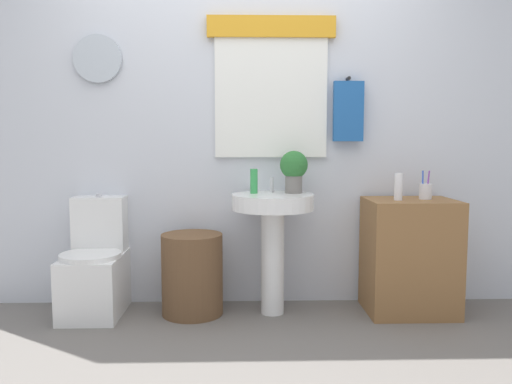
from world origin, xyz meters
name	(u,v)px	position (x,y,z in m)	size (l,w,h in m)	color
ground_plane	(244,372)	(0.00, 0.00, 0.00)	(8.00, 8.00, 0.00)	slate
back_wall	(244,114)	(0.00, 1.15, 1.31)	(4.40, 0.18, 2.60)	silver
toilet	(96,269)	(-0.96, 0.89, 0.29)	(0.38, 0.51, 0.77)	white
laundry_hamper	(193,274)	(-0.33, 0.85, 0.26)	(0.39, 0.39, 0.53)	brown
pedestal_sink	(273,223)	(0.19, 0.85, 0.59)	(0.53, 0.53, 0.78)	white
faucet	(272,185)	(0.19, 0.97, 0.83)	(0.03, 0.03, 0.10)	silver
wooden_cabinet	(410,256)	(1.09, 0.85, 0.37)	(0.56, 0.44, 0.75)	olive
soap_bottle	(255,181)	(0.07, 0.90, 0.86)	(0.05, 0.05, 0.16)	green
potted_plant	(294,169)	(0.33, 0.91, 0.94)	(0.18, 0.18, 0.28)	slate
lotion_bottle	(399,187)	(0.99, 0.81, 0.83)	(0.05, 0.05, 0.17)	white
toothbrush_cup	(426,191)	(1.19, 0.87, 0.80)	(0.08, 0.08, 0.19)	silver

